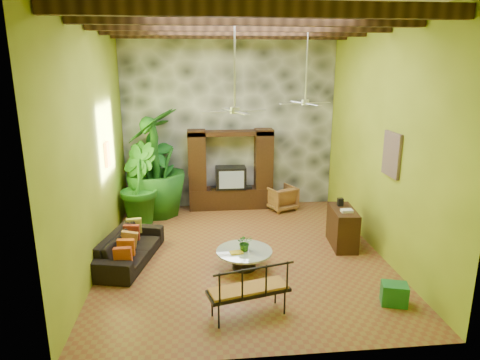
{
  "coord_description": "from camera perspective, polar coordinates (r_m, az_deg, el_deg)",
  "views": [
    {
      "loc": [
        -0.96,
        -8.69,
        4.06
      ],
      "look_at": [
        -0.04,
        0.2,
        1.63
      ],
      "focal_mm": 32.0,
      "sensor_mm": 36.0,
      "label": 1
    }
  ],
  "objects": [
    {
      "name": "right_wall",
      "position": [
        9.68,
        18.4,
        5.14
      ],
      "size": [
        0.02,
        7.0,
        5.0
      ],
      "primitive_type": "cube",
      "color": "olive",
      "rests_on": "ground"
    },
    {
      "name": "coffee_table",
      "position": [
        8.87,
        0.56,
        -10.21
      ],
      "size": [
        1.14,
        1.14,
        0.4
      ],
      "rotation": [
        0.0,
        0.0,
        -0.08
      ],
      "color": "black",
      "rests_on": "ground"
    },
    {
      "name": "ceiling",
      "position": [
        8.79,
        0.4,
        21.33
      ],
      "size": [
        6.0,
        7.0,
        0.02
      ],
      "primitive_type": "cube",
      "color": "silver",
      "rests_on": "back_wall"
    },
    {
      "name": "ceiling_beams",
      "position": [
        8.77,
        0.4,
        19.9
      ],
      "size": [
        5.95,
        5.36,
        0.22
      ],
      "color": "#3C2313",
      "rests_on": "ceiling"
    },
    {
      "name": "ground",
      "position": [
        9.64,
        0.35,
        -9.73
      ],
      "size": [
        7.0,
        7.0,
        0.0
      ],
      "primitive_type": "plane",
      "color": "brown",
      "rests_on": "ground"
    },
    {
      "name": "side_console",
      "position": [
        10.13,
        13.5,
        -6.17
      ],
      "size": [
        0.59,
        1.15,
        0.89
      ],
      "primitive_type": "cube",
      "rotation": [
        0.0,
        0.0,
        -0.08
      ],
      "color": "#352111",
      "rests_on": "ground"
    },
    {
      "name": "tall_plant_a",
      "position": [
        12.1,
        -11.32,
        0.77
      ],
      "size": [
        1.37,
        1.15,
        2.22
      ],
      "primitive_type": "imported",
      "rotation": [
        0.0,
        0.0,
        0.35
      ],
      "color": "#1A651D",
      "rests_on": "ground"
    },
    {
      "name": "centerpiece_plant",
      "position": [
        8.74,
        0.65,
        -8.32
      ],
      "size": [
        0.33,
        0.29,
        0.35
      ],
      "primitive_type": "imported",
      "rotation": [
        0.0,
        0.0,
        0.05
      ],
      "color": "#225917",
      "rests_on": "coffee_table"
    },
    {
      "name": "tall_plant_c",
      "position": [
        11.82,
        -11.24,
        2.27
      ],
      "size": [
        1.96,
        1.96,
        2.95
      ],
      "primitive_type": "imported",
      "rotation": [
        0.0,
        0.0,
        4.51
      ],
      "color": "#1B5817",
      "rests_on": "ground"
    },
    {
      "name": "tall_plant_b",
      "position": [
        11.36,
        -13.5,
        -0.53
      ],
      "size": [
        1.27,
        1.41,
        2.13
      ],
      "primitive_type": "imported",
      "rotation": [
        0.0,
        0.0,
        1.9
      ],
      "color": "#1E6019",
      "rests_on": "ground"
    },
    {
      "name": "left_wall",
      "position": [
        9.06,
        -18.91,
        4.45
      ],
      "size": [
        0.02,
        7.0,
        5.0
      ],
      "primitive_type": "cube",
      "color": "olive",
      "rests_on": "ground"
    },
    {
      "name": "stone_accent_wall",
      "position": [
        12.27,
        -1.41,
        7.88
      ],
      "size": [
        5.98,
        0.1,
        4.98
      ],
      "primitive_type": "cube",
      "color": "#33373A",
      "rests_on": "ground"
    },
    {
      "name": "ceiling_fan_front",
      "position": [
        8.35,
        -0.7,
        10.67
      ],
      "size": [
        1.28,
        1.28,
        1.86
      ],
      "color": "silver",
      "rests_on": "ceiling"
    },
    {
      "name": "wall_art_painting",
      "position": [
        9.16,
        19.58,
        3.23
      ],
      "size": [
        0.06,
        0.7,
        0.9
      ],
      "primitive_type": "cube",
      "color": "#22547E",
      "rests_on": "right_wall"
    },
    {
      "name": "wicker_armchair",
      "position": [
        12.36,
        5.52,
        -2.38
      ],
      "size": [
        0.97,
        0.98,
        0.69
      ],
      "primitive_type": "imported",
      "rotation": [
        0.0,
        0.0,
        3.54
      ],
      "color": "olive",
      "rests_on": "ground"
    },
    {
      "name": "iron_bench",
      "position": [
        7.16,
        1.23,
        -14.19
      ],
      "size": [
        1.43,
        0.82,
        0.57
      ],
      "rotation": [
        0.0,
        0.0,
        0.25
      ],
      "color": "black",
      "rests_on": "ground"
    },
    {
      "name": "entertainment_center",
      "position": [
        12.26,
        -1.25,
        0.57
      ],
      "size": [
        2.4,
        0.55,
        2.3
      ],
      "color": "black",
      "rests_on": "ground"
    },
    {
      "name": "back_wall",
      "position": [
        12.32,
        -1.43,
        7.91
      ],
      "size": [
        6.0,
        0.02,
        5.0
      ],
      "primitive_type": "cube",
      "color": "olive",
      "rests_on": "ground"
    },
    {
      "name": "green_bin",
      "position": [
        8.16,
        19.86,
        -14.1
      ],
      "size": [
        0.51,
        0.44,
        0.38
      ],
      "primitive_type": "cube",
      "rotation": [
        0.0,
        0.0,
        -0.29
      ],
      "color": "#1B6624",
      "rests_on": "ground"
    },
    {
      "name": "sofa",
      "position": [
        9.43,
        -14.52,
        -8.73
      ],
      "size": [
        1.31,
        2.29,
        0.63
      ],
      "primitive_type": "imported",
      "rotation": [
        0.0,
        0.0,
        1.34
      ],
      "color": "black",
      "rests_on": "ground"
    },
    {
      "name": "ceiling_fan_back",
      "position": [
        10.24,
        8.74,
        11.33
      ],
      "size": [
        1.28,
        1.28,
        1.86
      ],
      "color": "silver",
      "rests_on": "ceiling"
    },
    {
      "name": "yellow_tray",
      "position": [
        8.69,
        -0.46,
        -9.63
      ],
      "size": [
        0.28,
        0.22,
        0.03
      ],
      "primitive_type": "cube",
      "rotation": [
        0.0,
        0.0,
        0.16
      ],
      "color": "yellow",
      "rests_on": "coffee_table"
    },
    {
      "name": "wall_art_mask",
      "position": [
        10.08,
        -17.28,
        3.29
      ],
      "size": [
        0.06,
        0.32,
        0.55
      ],
      "primitive_type": "cube",
      "color": "gold",
      "rests_on": "left_wall"
    }
  ]
}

